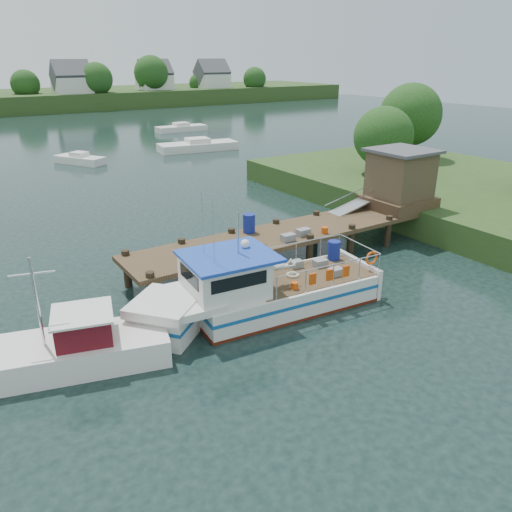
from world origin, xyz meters
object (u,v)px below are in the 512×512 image
moored_b (80,159)px  moored_c (198,146)px  dock (364,199)px  lobster_boat (255,292)px  moored_far (181,128)px  work_boat (60,351)px

moored_b → moored_c: (11.85, 0.27, 0.07)m
dock → lobster_boat: size_ratio=1.68×
moored_far → moored_b: bearing=-152.9°
dock → work_boat: dock is taller
dock → lobster_boat: bearing=-158.3°
lobster_boat → moored_far: size_ratio=1.53×
lobster_boat → moored_b: (2.20, 31.75, -0.47)m
dock → moored_c: 28.99m
lobster_boat → moored_b: 31.83m
work_boat → moored_far: bearing=75.9°
moored_b → moored_c: bearing=25.4°
dock → moored_far: bearing=76.9°
moored_far → moored_b: size_ratio=1.32×
moored_b → lobster_boat: bearing=-69.9°
moored_far → moored_c: (-4.61, -13.58, 0.06)m
work_boat → moored_b: work_boat is taller
dock → lobster_boat: (-8.89, -3.54, -1.38)m
moored_b → dock: bearing=-52.6°
work_boat → moored_b: (9.08, 31.41, -0.20)m
work_boat → moored_far: size_ratio=1.09×
moored_b → work_boat: bearing=-82.1°
lobster_boat → work_boat: (-6.88, 0.34, -0.27)m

